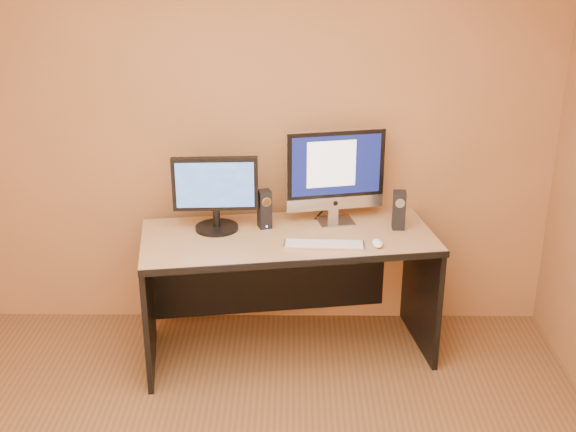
{
  "coord_description": "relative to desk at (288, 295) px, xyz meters",
  "views": [
    {
      "loc": [
        0.33,
        -2.43,
        2.49
      ],
      "look_at": [
        0.3,
        1.44,
        0.97
      ],
      "focal_mm": 45.0,
      "sensor_mm": 36.0,
      "label": 1
    }
  ],
  "objects": [
    {
      "name": "speaker_left",
      "position": [
        -0.15,
        0.12,
        0.52
      ],
      "size": [
        0.1,
        0.1,
        0.24
      ],
      "primitive_type": null,
      "rotation": [
        0.0,
        0.0,
        0.35
      ],
      "color": "black",
      "rests_on": "desk"
    },
    {
      "name": "keyboard",
      "position": [
        0.21,
        -0.16,
        0.41
      ],
      "size": [
        0.47,
        0.15,
        0.02
      ],
      "primitive_type": "cube",
      "rotation": [
        0.0,
        0.0,
        -0.04
      ],
      "color": "silver",
      "rests_on": "desk"
    },
    {
      "name": "speaker_right",
      "position": [
        0.67,
        0.11,
        0.52
      ],
      "size": [
        0.08,
        0.08,
        0.24
      ],
      "primitive_type": null,
      "rotation": [
        0.0,
        0.0,
        -0.05
      ],
      "color": "black",
      "rests_on": "desk"
    },
    {
      "name": "cable_b",
      "position": [
        0.2,
        0.34,
        0.41
      ],
      "size": [
        0.07,
        0.19,
        0.01
      ],
      "primitive_type": "cylinder",
      "rotation": [
        1.57,
        0.0,
        -0.35
      ],
      "color": "black",
      "rests_on": "desk"
    },
    {
      "name": "imac",
      "position": [
        0.29,
        0.21,
        0.7
      ],
      "size": [
        0.65,
        0.36,
        0.6
      ],
      "primitive_type": null,
      "rotation": [
        0.0,
        0.0,
        0.22
      ],
      "color": "#B5B6BA",
      "rests_on": "desk"
    },
    {
      "name": "desk",
      "position": [
        0.0,
        0.0,
        0.0
      ],
      "size": [
        1.84,
        1.02,
        0.8
      ],
      "primitive_type": null,
      "rotation": [
        0.0,
        0.0,
        0.15
      ],
      "color": "tan",
      "rests_on": "ground"
    },
    {
      "name": "second_monitor",
      "position": [
        -0.44,
        0.08,
        0.63
      ],
      "size": [
        0.53,
        0.29,
        0.46
      ],
      "primitive_type": null,
      "rotation": [
        0.0,
        0.0,
        0.05
      ],
      "color": "black",
      "rests_on": "desk"
    },
    {
      "name": "walls",
      "position": [
        -0.3,
        -1.54,
        0.9
      ],
      "size": [
        4.0,
        4.0,
        2.6
      ],
      "primitive_type": null,
      "color": "#A46942",
      "rests_on": "ground"
    },
    {
      "name": "mouse",
      "position": [
        0.52,
        -0.16,
        0.42
      ],
      "size": [
        0.06,
        0.11,
        0.04
      ],
      "primitive_type": "ellipsoid",
      "rotation": [
        0.0,
        0.0,
        0.0
      ],
      "color": "white",
      "rests_on": "desk"
    },
    {
      "name": "cable_a",
      "position": [
        0.32,
        0.24,
        0.41
      ],
      "size": [
        0.09,
        0.23,
        0.01
      ],
      "primitive_type": "cylinder",
      "rotation": [
        1.57,
        0.0,
        0.33
      ],
      "color": "black",
      "rests_on": "desk"
    }
  ]
}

